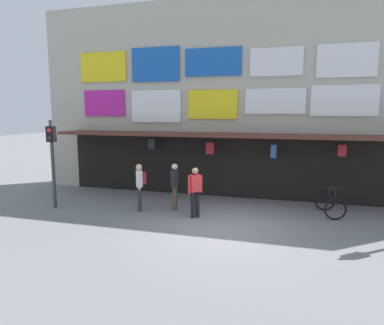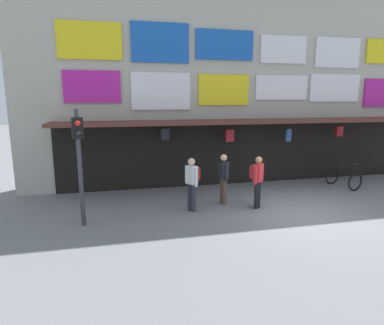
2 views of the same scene
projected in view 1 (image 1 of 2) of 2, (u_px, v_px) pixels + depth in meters
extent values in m
plane|color=slate|center=(222.00, 229.00, 10.28)|extent=(80.00, 80.00, 0.00)
cube|color=#B2AD9E|center=(245.00, 99.00, 14.07)|extent=(18.00, 1.20, 8.00)
cube|color=#592D23|center=(240.00, 135.00, 13.04)|extent=(15.30, 1.40, 0.12)
cube|color=yellow|center=(103.00, 67.00, 14.95)|extent=(2.18, 0.08, 1.26)
cube|color=blue|center=(155.00, 65.00, 14.26)|extent=(2.12, 0.08, 1.40)
cube|color=blue|center=(213.00, 62.00, 13.58)|extent=(2.28, 0.08, 1.09)
cube|color=white|center=(276.00, 62.00, 12.92)|extent=(1.97, 0.08, 1.06)
cube|color=white|center=(347.00, 60.00, 12.24)|extent=(2.05, 0.08, 1.20)
cube|color=#B71E93|center=(104.00, 103.00, 15.17)|extent=(1.97, 0.08, 1.12)
cube|color=white|center=(156.00, 106.00, 14.51)|extent=(2.22, 0.08, 1.36)
cube|color=yellow|center=(212.00, 104.00, 13.82)|extent=(2.03, 0.08, 1.17)
cube|color=white|center=(275.00, 101.00, 13.13)|extent=(2.26, 0.08, 0.97)
cube|color=white|center=(344.00, 101.00, 12.45)|extent=(2.32, 0.08, 1.13)
cylinder|color=black|center=(152.00, 137.00, 14.15)|extent=(0.02, 0.02, 0.15)
cube|color=#232328|center=(152.00, 144.00, 14.19)|extent=(0.30, 0.18, 0.42)
cylinder|color=black|center=(210.00, 139.00, 13.45)|extent=(0.02, 0.02, 0.24)
cube|color=maroon|center=(210.00, 148.00, 13.50)|extent=(0.32, 0.19, 0.46)
cylinder|color=black|center=(274.00, 141.00, 12.71)|extent=(0.02, 0.02, 0.27)
cube|color=#2D5693|center=(274.00, 151.00, 12.77)|extent=(0.21, 0.12, 0.49)
cylinder|color=black|center=(342.00, 142.00, 12.14)|extent=(0.02, 0.02, 0.22)
cube|color=maroon|center=(342.00, 150.00, 12.19)|extent=(0.29, 0.17, 0.41)
cube|color=black|center=(242.00, 167.00, 13.88)|extent=(15.30, 0.04, 2.50)
cylinder|color=#38383D|center=(53.00, 164.00, 12.38)|extent=(0.12, 0.12, 3.20)
cube|color=black|center=(51.00, 134.00, 12.22)|extent=(0.32, 0.29, 0.56)
sphere|color=red|center=(49.00, 131.00, 12.07)|extent=(0.15, 0.15, 0.15)
sphere|color=black|center=(50.00, 138.00, 12.11)|extent=(0.15, 0.15, 0.15)
torus|color=black|center=(335.00, 209.00, 11.05)|extent=(0.72, 0.20, 0.72)
torus|color=black|center=(325.00, 201.00, 12.14)|extent=(0.72, 0.20, 0.72)
cylinder|color=black|center=(330.00, 198.00, 11.56)|extent=(0.25, 0.98, 0.05)
cylinder|color=black|center=(329.00, 192.00, 11.69)|extent=(0.04, 0.04, 0.35)
cube|color=black|center=(330.00, 186.00, 11.67)|extent=(0.14, 0.22, 0.06)
cylinder|color=black|center=(335.00, 196.00, 11.07)|extent=(0.04, 0.04, 0.50)
cylinder|color=black|center=(336.00, 189.00, 11.03)|extent=(0.44, 0.12, 0.04)
cylinder|color=#2D2D38|center=(140.00, 199.00, 12.03)|extent=(0.14, 0.14, 0.88)
cylinder|color=#2D2D38|center=(140.00, 198.00, 12.20)|extent=(0.14, 0.14, 0.88)
cube|color=white|center=(139.00, 179.00, 12.01)|extent=(0.36, 0.42, 0.56)
sphere|color=beige|center=(139.00, 167.00, 11.95)|extent=(0.22, 0.22, 0.22)
cylinder|color=white|center=(139.00, 181.00, 11.81)|extent=(0.09, 0.09, 0.56)
cylinder|color=white|center=(139.00, 179.00, 12.23)|extent=(0.09, 0.09, 0.56)
cube|color=maroon|center=(144.00, 178.00, 12.04)|extent=(0.27, 0.32, 0.40)
cylinder|color=brown|center=(174.00, 199.00, 12.10)|extent=(0.14, 0.14, 0.88)
cylinder|color=brown|center=(175.00, 197.00, 12.28)|extent=(0.14, 0.14, 0.88)
cube|color=#232328|center=(175.00, 178.00, 12.09)|extent=(0.26, 0.38, 0.56)
sphere|color=beige|center=(175.00, 167.00, 12.03)|extent=(0.22, 0.22, 0.22)
cylinder|color=#232328|center=(173.00, 181.00, 11.88)|extent=(0.09, 0.09, 0.56)
cylinder|color=#232328|center=(176.00, 178.00, 12.31)|extent=(0.09, 0.09, 0.56)
cylinder|color=black|center=(197.00, 204.00, 11.36)|extent=(0.14, 0.14, 0.88)
cylinder|color=black|center=(193.00, 205.00, 11.28)|extent=(0.14, 0.14, 0.88)
cube|color=red|center=(195.00, 183.00, 11.22)|extent=(0.41, 0.41, 0.56)
sphere|color=#A87A5B|center=(195.00, 171.00, 11.16)|extent=(0.22, 0.22, 0.22)
cylinder|color=red|center=(201.00, 184.00, 11.33)|extent=(0.09, 0.09, 0.56)
cylinder|color=red|center=(189.00, 185.00, 11.12)|extent=(0.09, 0.09, 0.56)
cube|color=maroon|center=(193.00, 182.00, 11.35)|extent=(0.31, 0.31, 0.40)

